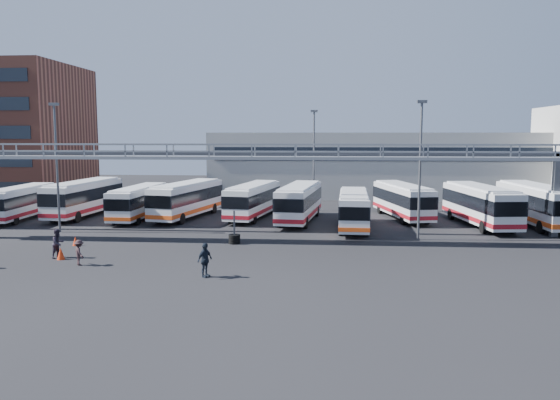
# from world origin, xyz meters

# --- Properties ---
(ground) EXTENTS (140.00, 140.00, 0.00)m
(ground) POSITION_xyz_m (0.00, 0.00, 0.00)
(ground) COLOR black
(ground) RESTS_ON ground
(gantry) EXTENTS (51.40, 5.15, 7.10)m
(gantry) POSITION_xyz_m (0.00, 5.87, 5.51)
(gantry) COLOR gray
(gantry) RESTS_ON ground
(apartment_building) EXTENTS (18.00, 15.00, 16.00)m
(apartment_building) POSITION_xyz_m (-34.00, 30.00, 8.00)
(apartment_building) COLOR brown
(apartment_building) RESTS_ON ground
(warehouse) EXTENTS (42.00, 14.00, 8.00)m
(warehouse) POSITION_xyz_m (12.00, 38.00, 4.00)
(warehouse) COLOR #9E9E99
(warehouse) RESTS_ON ground
(light_pole_left) EXTENTS (0.70, 0.35, 10.21)m
(light_pole_left) POSITION_xyz_m (-16.00, 8.00, 5.73)
(light_pole_left) COLOR #4C4F54
(light_pole_left) RESTS_ON ground
(light_pole_mid) EXTENTS (0.70, 0.35, 10.21)m
(light_pole_mid) POSITION_xyz_m (12.00, 7.00, 5.73)
(light_pole_mid) COLOR #4C4F54
(light_pole_mid) RESTS_ON ground
(light_pole_back) EXTENTS (0.70, 0.35, 10.21)m
(light_pole_back) POSITION_xyz_m (4.00, 22.00, 5.73)
(light_pole_back) COLOR #4C4F54
(light_pole_back) RESTS_ON ground
(bus_0) EXTENTS (2.70, 10.08, 3.04)m
(bus_0) POSITION_xyz_m (-22.58, 14.08, 1.68)
(bus_0) COLOR silver
(bus_0) RESTS_ON ground
(bus_1) EXTENTS (3.36, 11.36, 3.41)m
(bus_1) POSITION_xyz_m (-17.65, 16.32, 1.88)
(bus_1) COLOR silver
(bus_1) RESTS_ON ground
(bus_2) EXTENTS (2.74, 10.09, 3.04)m
(bus_2) POSITION_xyz_m (-11.85, 15.01, 1.68)
(bus_2) COLOR silver
(bus_2) RESTS_ON ground
(bus_3) EXTENTS (4.76, 11.30, 3.35)m
(bus_3) POSITION_xyz_m (-7.66, 16.10, 1.85)
(bus_3) COLOR silver
(bus_3) RESTS_ON ground
(bus_4) EXTENTS (4.20, 10.78, 3.20)m
(bus_4) POSITION_xyz_m (-1.51, 16.58, 1.77)
(bus_4) COLOR silver
(bus_4) RESTS_ON ground
(bus_5) EXTENTS (3.86, 11.13, 3.31)m
(bus_5) POSITION_xyz_m (2.87, 14.82, 1.83)
(bus_5) COLOR silver
(bus_5) RESTS_ON ground
(bus_6) EXTENTS (2.81, 10.22, 3.07)m
(bus_6) POSITION_xyz_m (7.49, 11.42, 1.70)
(bus_6) COLOR silver
(bus_6) RESTS_ON ground
(bus_7) EXTENTS (4.51, 10.83, 3.21)m
(bus_7) POSITION_xyz_m (12.29, 17.36, 1.77)
(bus_7) COLOR silver
(bus_7) RESTS_ON ground
(bus_8) EXTENTS (3.97, 11.53, 3.43)m
(bus_8) POSITION_xyz_m (18.27, 13.64, 1.90)
(bus_8) COLOR silver
(bus_8) RESTS_ON ground
(bus_9) EXTENTS (3.35, 11.74, 3.53)m
(bus_9) POSITION_xyz_m (23.03, 13.97, 1.95)
(bus_9) COLOR silver
(bus_9) RESTS_ON ground
(pedestrian_b) EXTENTS (0.96, 1.08, 1.85)m
(pedestrian_b) POSITION_xyz_m (-11.70, -0.84, 0.92)
(pedestrian_b) COLOR #27212E
(pedestrian_b) RESTS_ON ground
(pedestrian_c) EXTENTS (1.08, 1.12, 1.53)m
(pedestrian_c) POSITION_xyz_m (-9.48, -2.69, 0.76)
(pedestrian_c) COLOR #2F1F22
(pedestrian_c) RESTS_ON ground
(pedestrian_d) EXTENTS (0.93, 1.20, 1.90)m
(pedestrian_d) POSITION_xyz_m (-1.44, -4.81, 0.95)
(pedestrian_d) COLOR black
(pedestrian_d) RESTS_ON ground
(cone_left) EXTENTS (0.51, 0.51, 0.76)m
(cone_left) POSITION_xyz_m (-11.31, -1.33, 0.38)
(cone_left) COLOR red
(cone_left) RESTS_ON ground
(cone_right) EXTENTS (0.49, 0.49, 0.64)m
(cone_right) POSITION_xyz_m (-12.36, 2.93, 0.32)
(cone_right) COLOR red
(cone_right) RESTS_ON ground
(tire_stack) EXTENTS (0.83, 0.83, 2.36)m
(tire_stack) POSITION_xyz_m (-1.34, 4.50, 0.40)
(tire_stack) COLOR black
(tire_stack) RESTS_ON ground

